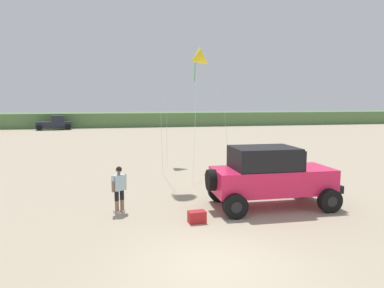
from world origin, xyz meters
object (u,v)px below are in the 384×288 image
at_px(cooler_box, 197,217).
at_px(kite_yellow_diamond, 197,59).
at_px(jeep, 270,175).
at_px(person_watching, 119,187).
at_px(distant_pickup, 55,123).

distance_m(cooler_box, kite_yellow_diamond, 11.44).
height_order(jeep, kite_yellow_diamond, kite_yellow_diamond).
relative_size(jeep, person_watching, 2.92).
distance_m(cooler_box, distant_pickup, 42.65).
xyz_separation_m(cooler_box, kite_yellow_diamond, (2.15, 9.39, 6.17)).
relative_size(jeep, kite_yellow_diamond, 0.69).
relative_size(person_watching, distant_pickup, 0.35).
bearing_deg(person_watching, jeep, -4.44).
xyz_separation_m(distant_pickup, kite_yellow_diamond, (13.12, -31.82, 5.42)).
xyz_separation_m(jeep, kite_yellow_diamond, (-0.89, 8.26, 5.16)).
bearing_deg(distant_pickup, cooler_box, -75.09).
xyz_separation_m(person_watching, cooler_box, (2.45, -1.55, -0.75)).
height_order(person_watching, kite_yellow_diamond, kite_yellow_diamond).
distance_m(person_watching, distant_pickup, 40.56).
bearing_deg(kite_yellow_diamond, person_watching, -120.42).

